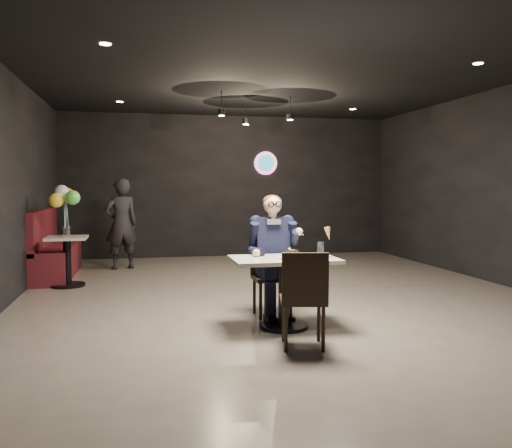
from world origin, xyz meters
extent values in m
plane|color=slate|center=(0.00, 0.00, 0.00)|extent=(9.00, 9.00, 0.00)
cube|color=black|center=(0.00, 2.00, 2.88)|extent=(1.40, 1.20, 0.36)
cube|color=silver|center=(-0.39, -1.54, 0.38)|extent=(1.10, 0.70, 0.75)
cube|color=black|center=(-0.39, -0.99, 0.46)|extent=(0.42, 0.46, 0.92)
cube|color=black|center=(-0.39, -2.23, 0.46)|extent=(0.50, 0.54, 0.92)
cube|color=black|center=(-0.39, -0.99, 0.72)|extent=(0.60, 0.80, 1.44)
cylinder|color=white|center=(-0.37, -1.64, 0.76)|extent=(0.23, 0.23, 0.01)
cube|color=black|center=(-0.32, -1.62, 0.80)|extent=(0.12, 0.11, 0.07)
ellipsoid|color=#2B832B|center=(-0.33, -1.65, 0.84)|extent=(0.06, 0.04, 0.01)
cylinder|color=silver|center=(0.00, -1.59, 0.83)|extent=(0.07, 0.07, 0.16)
cone|color=#DBB35A|center=(0.08, -1.60, 1.00)|extent=(0.08, 0.08, 0.14)
cube|color=#430E19|center=(-3.25, 2.44, 0.56)|extent=(0.56, 2.23, 1.12)
cube|color=silver|center=(-2.95, 1.44, 0.36)|extent=(0.58, 0.58, 0.73)
cylinder|color=silver|center=(-2.95, 1.44, 0.83)|extent=(0.10, 0.10, 0.16)
cube|color=yellow|center=(-2.95, 1.44, 1.22)|extent=(0.39, 0.39, 0.65)
imported|color=black|center=(-2.21, 3.05, 0.82)|extent=(0.69, 0.55, 1.64)
camera|label=1|loc=(-1.85, -7.02, 1.50)|focal=38.00mm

